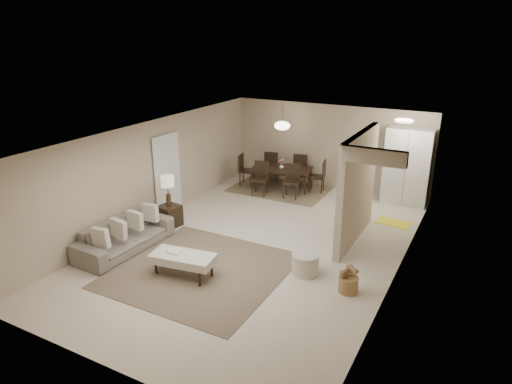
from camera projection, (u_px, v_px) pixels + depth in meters
The scene contains 22 objects.
floor at pixel (258, 244), 10.22m from camera, with size 9.00×9.00×0.00m, color beige.
ceiling at pixel (259, 135), 9.38m from camera, with size 9.00×9.00×0.00m, color white.
back_wall at pixel (329, 147), 13.54m from camera, with size 6.00×6.00×0.00m, color #BAA88D.
left_wall at pixel (150, 172), 11.13m from camera, with size 9.00×9.00×0.00m, color #BAA88D.
right_wall at pixel (401, 218), 8.47m from camera, with size 9.00×9.00×0.00m, color #BAA88D.
partition at pixel (357, 188), 10.04m from camera, with size 0.15×2.50×2.50m, color #BAA88D.
doorway at pixel (167, 175), 11.69m from camera, with size 0.04×0.90×2.04m, color black.
pantry_cabinet at pixel (407, 167), 12.28m from camera, with size 1.20×0.55×2.10m, color silver.
flush_light at pixel (404, 121), 11.03m from camera, with size 0.44×0.44×0.05m, color white.
living_rug at pixel (201, 270), 9.12m from camera, with size 3.20×3.20×0.01m, color brown.
sofa at pixel (125, 236), 9.88m from camera, with size 0.88×2.26×0.66m, color slate.
ottoman_bench at pixel (183, 259), 8.84m from camera, with size 1.32×0.75×0.45m.
side_table at pixel (170, 216), 11.12m from camera, with size 0.47×0.47×0.52m, color black.
table_lamp at pixel (168, 184), 10.84m from camera, with size 0.32×0.32×0.76m.
round_pouf at pixel (305, 264), 8.94m from camera, with size 0.55×0.55×0.42m, color beige.
wicker_basket at pixel (348, 284), 8.34m from camera, with size 0.36×0.36×0.31m, color olive.
dining_rug at pixel (281, 188), 13.81m from camera, with size 2.80×2.10×0.01m, color #736447.
dining_table at pixel (281, 179), 13.71m from camera, with size 1.78×0.99×0.62m, color black.
dining_chairs at pixel (281, 173), 13.65m from camera, with size 2.62×2.10×0.96m.
vase at pixel (281, 166), 13.58m from camera, with size 0.14×0.14×0.15m, color white.
yellow_mat at pixel (393, 223), 11.35m from camera, with size 0.80×0.49×0.01m, color yellow.
pendant_light at pixel (282, 126), 13.16m from camera, with size 0.46×0.46×0.71m.
Camera 1 is at (4.29, -8.17, 4.56)m, focal length 32.00 mm.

